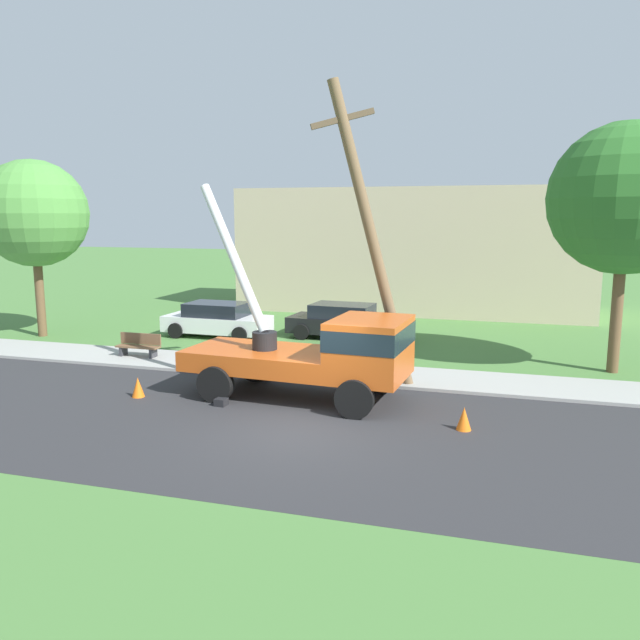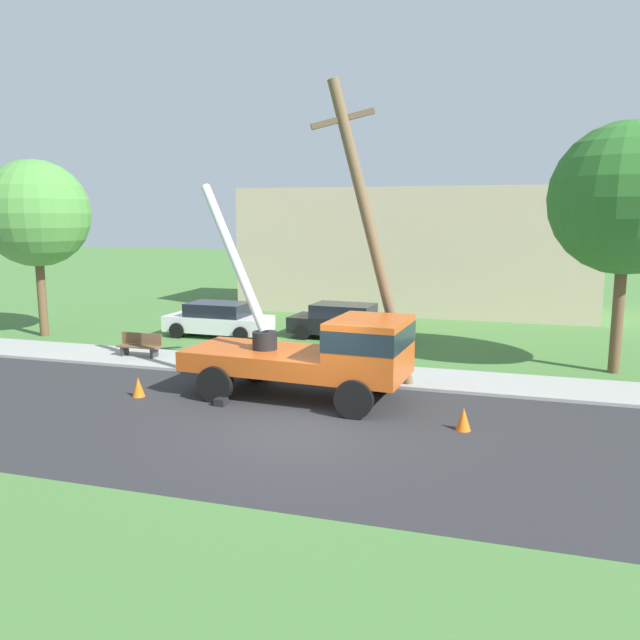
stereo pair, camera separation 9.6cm
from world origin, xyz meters
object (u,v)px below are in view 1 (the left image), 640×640
at_px(parked_sedan_black, 342,321).
at_px(park_bench, 139,346).
at_px(leaning_utility_pole, 371,234).
at_px(traffic_cone_behind, 138,387).
at_px(utility_truck, 324,350).
at_px(roadside_tree_far, 626,199).
at_px(traffic_cone_curbside, 368,380).
at_px(parked_sedan_white, 217,320).
at_px(traffic_cone_ahead, 464,419).
at_px(roadside_tree_near, 34,214).

xyz_separation_m(parked_sedan_black, park_bench, (-5.96, -5.72, -0.25)).
distance_m(leaning_utility_pole, traffic_cone_behind, 7.86).
bearing_deg(traffic_cone_behind, utility_truck, 13.31).
xyz_separation_m(leaning_utility_pole, roadside_tree_far, (7.20, 4.05, 1.03)).
height_order(traffic_cone_behind, traffic_cone_curbside, same).
relative_size(utility_truck, traffic_cone_behind, 12.04).
bearing_deg(traffic_cone_behind, roadside_tree_far, 27.42).
distance_m(leaning_utility_pole, parked_sedan_white, 10.51).
bearing_deg(traffic_cone_behind, traffic_cone_ahead, -1.38).
xyz_separation_m(park_bench, roadside_tree_far, (15.81, 2.68, 5.07)).
bearing_deg(roadside_tree_near, traffic_cone_behind, -37.23).
xyz_separation_m(parked_sedan_white, parked_sedan_black, (5.12, 1.12, 0.00)).
relative_size(parked_sedan_white, roadside_tree_near, 0.61).
height_order(utility_truck, traffic_cone_behind, utility_truck).
distance_m(traffic_cone_behind, park_bench, 4.92).
bearing_deg(roadside_tree_near, park_bench, -22.35).
height_order(traffic_cone_curbside, parked_sedan_black, parked_sedan_black).
height_order(utility_truck, traffic_cone_ahead, utility_truck).
distance_m(parked_sedan_black, roadside_tree_far, 11.38).
height_order(leaning_utility_pole, parked_sedan_black, leaning_utility_pole).
relative_size(traffic_cone_ahead, parked_sedan_white, 0.13).
height_order(parked_sedan_black, roadside_tree_near, roadside_tree_near).
bearing_deg(parked_sedan_white, traffic_cone_behind, -78.62).
relative_size(traffic_cone_ahead, roadside_tree_far, 0.07).
bearing_deg(parked_sedan_white, roadside_tree_far, -7.28).
bearing_deg(roadside_tree_far, parked_sedan_white, 172.72).
bearing_deg(roadside_tree_far, roadside_tree_near, -179.74).
xyz_separation_m(traffic_cone_ahead, parked_sedan_white, (-10.72, 8.98, 0.43)).
relative_size(utility_truck, roadside_tree_far, 0.85).
bearing_deg(roadside_tree_far, parked_sedan_black, 162.89).
relative_size(traffic_cone_ahead, traffic_cone_behind, 1.00).
relative_size(traffic_cone_ahead, parked_sedan_black, 0.12).
distance_m(traffic_cone_curbside, roadside_tree_near, 16.18).
height_order(park_bench, roadside_tree_far, roadside_tree_far).
distance_m(traffic_cone_ahead, traffic_cone_curbside, 4.10).
relative_size(traffic_cone_behind, parked_sedan_black, 0.12).
height_order(traffic_cone_behind, parked_sedan_black, parked_sedan_black).
xyz_separation_m(park_bench, roadside_tree_near, (-6.28, 2.58, 4.62)).
xyz_separation_m(leaning_utility_pole, traffic_cone_curbside, (0.01, -0.16, -4.23)).
distance_m(utility_truck, traffic_cone_behind, 5.35).
bearing_deg(roadside_tree_near, utility_truck, -21.66).
xyz_separation_m(traffic_cone_ahead, park_bench, (-11.55, 4.39, 0.18)).
bearing_deg(utility_truck, leaning_utility_pole, 60.05).
distance_m(utility_truck, park_bench, 8.29).
bearing_deg(parked_sedan_white, roadside_tree_near, -164.19).
bearing_deg(parked_sedan_black, traffic_cone_ahead, -61.02).
xyz_separation_m(utility_truck, roadside_tree_near, (-13.97, 5.55, 3.67)).
height_order(traffic_cone_curbside, park_bench, park_bench).
relative_size(parked_sedan_black, roadside_tree_near, 0.62).
xyz_separation_m(parked_sedan_white, roadside_tree_near, (-7.12, -2.02, 4.37)).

